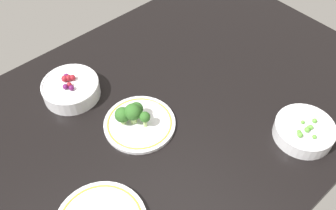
# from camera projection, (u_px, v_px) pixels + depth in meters

# --- Properties ---
(dining_table) EXTENTS (1.46, 0.97, 0.04)m
(dining_table) POSITION_uv_depth(u_px,v_px,m) (168.00, 113.00, 1.16)
(dining_table) COLOR black
(dining_table) RESTS_ON ground
(bowl_peas) EXTENTS (0.17, 0.17, 0.06)m
(bowl_peas) POSITION_uv_depth(u_px,v_px,m) (304.00, 130.00, 1.06)
(bowl_peas) COLOR silver
(bowl_peas) RESTS_ON dining_table
(bowl_berries) EXTENTS (0.18, 0.18, 0.07)m
(bowl_berries) POSITION_uv_depth(u_px,v_px,m) (71.00, 88.00, 1.17)
(bowl_berries) COLOR silver
(bowl_berries) RESTS_ON dining_table
(plate_broccoli) EXTENTS (0.21, 0.21, 0.08)m
(plate_broccoli) POSITION_uv_depth(u_px,v_px,m) (137.00, 120.00, 1.09)
(plate_broccoli) COLOR silver
(plate_broccoli) RESTS_ON dining_table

